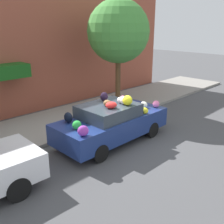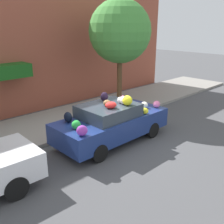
{
  "view_description": "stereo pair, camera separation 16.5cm",
  "coord_description": "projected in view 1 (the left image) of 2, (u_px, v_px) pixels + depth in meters",
  "views": [
    {
      "loc": [
        -6.13,
        -6.28,
        4.05
      ],
      "look_at": [
        0.0,
        -0.15,
        1.11
      ],
      "focal_mm": 42.0,
      "sensor_mm": 36.0,
      "label": 1
    },
    {
      "loc": [
        -6.01,
        -6.39,
        4.05
      ],
      "look_at": [
        0.0,
        -0.15,
        1.11
      ],
      "focal_mm": 42.0,
      "sensor_mm": 36.0,
      "label": 2
    }
  ],
  "objects": [
    {
      "name": "ground_plane",
      "position": [
        109.0,
        140.0,
        9.61
      ],
      "size": [
        60.0,
        60.0,
        0.0
      ],
      "primitive_type": "plane",
      "color": "#4C4C4F"
    },
    {
      "name": "sidewalk_curb",
      "position": [
        66.0,
        120.0,
        11.4
      ],
      "size": [
        24.0,
        3.2,
        0.13
      ],
      "color": "gray",
      "rests_on": "ground"
    },
    {
      "name": "building_facade",
      "position": [
        32.0,
        50.0,
        11.9
      ],
      "size": [
        18.0,
        1.2,
        5.9
      ],
      "color": "#9E4C38",
      "rests_on": "ground"
    },
    {
      "name": "street_tree",
      "position": [
        118.0,
        32.0,
        11.87
      ],
      "size": [
        2.86,
        2.86,
        5.0
      ],
      "color": "brown",
      "rests_on": "sidewalk_curb"
    },
    {
      "name": "fire_hydrant",
      "position": [
        87.0,
        114.0,
        10.83
      ],
      "size": [
        0.2,
        0.2,
        0.7
      ],
      "color": "red",
      "rests_on": "sidewalk_curb"
    },
    {
      "name": "art_car",
      "position": [
        111.0,
        122.0,
        9.24
      ],
      "size": [
        4.26,
        1.8,
        1.75
      ],
      "rotation": [
        0.0,
        0.0,
        0.0
      ],
      "color": "navy",
      "rests_on": "ground"
    }
  ]
}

